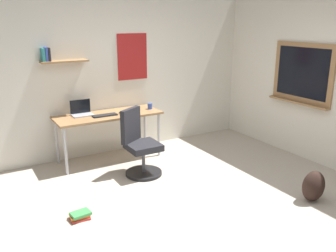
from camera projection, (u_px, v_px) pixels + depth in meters
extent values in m
plane|color=#ADA393|center=(201.00, 211.00, 4.18)|extent=(5.20, 5.20, 0.00)
cube|color=silver|center=(115.00, 73.00, 5.83)|extent=(5.00, 0.10, 2.60)
cube|color=#997047|center=(64.00, 61.00, 5.23)|extent=(0.68, 0.20, 0.02)
cube|color=#A51E1E|center=(132.00, 57.00, 5.85)|extent=(0.52, 0.01, 0.74)
cube|color=teal|center=(43.00, 55.00, 5.08)|extent=(0.04, 0.14, 0.19)
cube|color=#3851B2|center=(46.00, 54.00, 5.10)|extent=(0.03, 0.14, 0.20)
cube|color=black|center=(49.00, 54.00, 5.12)|extent=(0.03, 0.14, 0.19)
cube|color=#997047|center=(303.00, 72.00, 5.54)|extent=(0.04, 1.10, 0.90)
cube|color=black|center=(302.00, 72.00, 5.54)|extent=(0.01, 0.94, 0.76)
cube|color=#997047|center=(298.00, 102.00, 5.65)|extent=(0.12, 1.10, 0.03)
cube|color=#997047|center=(108.00, 115.00, 5.53)|extent=(1.62, 0.61, 0.03)
cylinder|color=#B7B7BC|center=(66.00, 151.00, 5.07)|extent=(0.04, 0.04, 0.71)
cylinder|color=#B7B7BC|center=(159.00, 135.00, 5.79)|extent=(0.04, 0.04, 0.71)
cylinder|color=#B7B7BC|center=(57.00, 141.00, 5.48)|extent=(0.04, 0.04, 0.71)
cylinder|color=#B7B7BC|center=(145.00, 127.00, 6.20)|extent=(0.04, 0.04, 0.71)
cylinder|color=black|center=(144.00, 173.00, 5.17)|extent=(0.52, 0.52, 0.04)
cylinder|color=#4C4C51|center=(144.00, 161.00, 5.11)|extent=(0.05, 0.05, 0.34)
cube|color=#232328|center=(143.00, 146.00, 5.05)|extent=(0.44, 0.44, 0.09)
cube|color=#232328|center=(131.00, 125.00, 5.06)|extent=(0.38, 0.27, 0.48)
cube|color=#ADAFB5|center=(83.00, 115.00, 5.44)|extent=(0.31, 0.21, 0.02)
cube|color=black|center=(80.00, 106.00, 5.48)|extent=(0.31, 0.01, 0.21)
cube|color=black|center=(105.00, 115.00, 5.42)|extent=(0.37, 0.13, 0.02)
ellipsoid|color=#262628|center=(122.00, 112.00, 5.55)|extent=(0.10, 0.06, 0.03)
cylinder|color=#334CA5|center=(150.00, 106.00, 5.83)|extent=(0.08, 0.08, 0.09)
ellipsoid|color=black|center=(314.00, 186.00, 4.37)|extent=(0.32, 0.22, 0.39)
cube|color=#C63833|center=(80.00, 218.00, 4.01)|extent=(0.22, 0.17, 0.02)
cube|color=orange|center=(80.00, 215.00, 4.02)|extent=(0.22, 0.16, 0.03)
cube|color=#3D934C|center=(81.00, 213.00, 4.00)|extent=(0.23, 0.17, 0.03)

